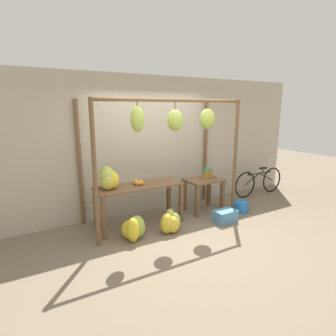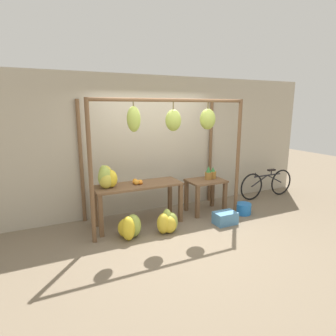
{
  "view_description": "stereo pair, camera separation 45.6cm",
  "coord_description": "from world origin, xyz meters",
  "views": [
    {
      "loc": [
        -2.56,
        -3.78,
        2.17
      ],
      "look_at": [
        0.08,
        0.76,
        1.03
      ],
      "focal_mm": 30.0,
      "sensor_mm": 36.0,
      "label": 1
    },
    {
      "loc": [
        -2.15,
        -3.99,
        2.17
      ],
      "look_at": [
        0.08,
        0.76,
        1.03
      ],
      "focal_mm": 30.0,
      "sensor_mm": 36.0,
      "label": 2
    }
  ],
  "objects": [
    {
      "name": "ground_plane",
      "position": [
        0.0,
        0.0,
        0.0
      ],
      "size": [
        20.0,
        20.0,
        0.0
      ],
      "primitive_type": "plane",
      "color": "#756651"
    },
    {
      "name": "shop_wall_back",
      "position": [
        0.0,
        1.43,
        1.4
      ],
      "size": [
        8.0,
        0.08,
        2.8
      ],
      "color": "#B2A893",
      "rests_on": "ground_plane"
    },
    {
      "name": "stall_awning",
      "position": [
        0.05,
        0.54,
        1.7
      ],
      "size": [
        2.94,
        1.14,
        2.32
      ],
      "color": "brown",
      "rests_on": "ground_plane"
    },
    {
      "name": "display_table_main",
      "position": [
        -0.52,
        0.76,
        0.65
      ],
      "size": [
        1.62,
        0.57,
        0.78
      ],
      "color": "brown",
      "rests_on": "ground_plane"
    },
    {
      "name": "display_table_side",
      "position": [
        0.96,
        0.76,
        0.52
      ],
      "size": [
        0.76,
        0.55,
        0.69
      ],
      "color": "brown",
      "rests_on": "ground_plane"
    },
    {
      "name": "banana_pile_on_table",
      "position": [
        -1.1,
        0.79,
        0.96
      ],
      "size": [
        0.38,
        0.4,
        0.41
      ],
      "color": "yellow",
      "rests_on": "display_table_main"
    },
    {
      "name": "orange_pile",
      "position": [
        -0.54,
        0.77,
        0.82
      ],
      "size": [
        0.18,
        0.19,
        0.09
      ],
      "color": "orange",
      "rests_on": "display_table_main"
    },
    {
      "name": "pineapple_cluster",
      "position": [
        1.08,
        0.8,
        0.81
      ],
      "size": [
        0.27,
        0.17,
        0.29
      ],
      "color": "olive",
      "rests_on": "display_table_side"
    },
    {
      "name": "banana_pile_ground_left",
      "position": [
        -0.86,
        0.28,
        0.19
      ],
      "size": [
        0.47,
        0.48,
        0.42
      ],
      "color": "#9EB247",
      "rests_on": "ground_plane"
    },
    {
      "name": "banana_pile_ground_right",
      "position": [
        -0.19,
        0.18,
        0.18
      ],
      "size": [
        0.45,
        0.35,
        0.42
      ],
      "color": "#9EB247",
      "rests_on": "ground_plane"
    },
    {
      "name": "fruit_crate_white",
      "position": [
        0.95,
        0.06,
        0.12
      ],
      "size": [
        0.42,
        0.28,
        0.23
      ],
      "color": "#4C84B2",
      "rests_on": "ground_plane"
    },
    {
      "name": "blue_bucket",
      "position": [
        1.6,
        0.32,
        0.11
      ],
      "size": [
        0.32,
        0.32,
        0.22
      ],
      "color": "blue",
      "rests_on": "ground_plane"
    },
    {
      "name": "parked_bicycle",
      "position": [
        2.84,
        0.95,
        0.34
      ],
      "size": [
        1.6,
        0.08,
        0.69
      ],
      "color": "black",
      "rests_on": "ground_plane"
    }
  ]
}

